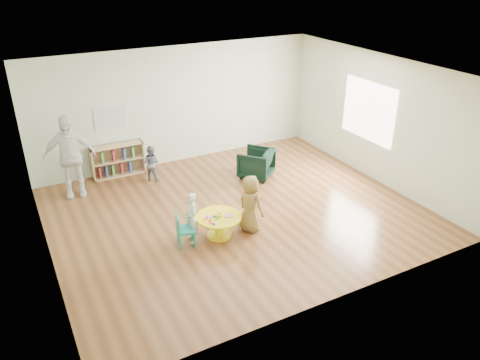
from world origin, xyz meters
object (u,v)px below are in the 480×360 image
at_px(kid_chair_left, 183,229).
at_px(toddler, 151,163).
at_px(child_left, 191,218).
at_px(bookshelf, 117,160).
at_px(armchair, 256,163).
at_px(kid_chair_right, 248,212).
at_px(child_right, 250,204).
at_px(adult_caretaker, 70,157).
at_px(activity_table, 219,222).

height_order(kid_chair_left, toddler, toddler).
height_order(child_left, toddler, child_left).
relative_size(bookshelf, armchair, 1.65).
relative_size(kid_chair_right, armchair, 0.73).
xyz_separation_m(kid_chair_right, armchair, (1.20, 1.81, 0.05)).
xyz_separation_m(bookshelf, child_right, (1.54, -3.56, 0.19)).
distance_m(kid_chair_right, adult_caretaker, 3.92).
bearing_deg(child_left, activity_table, 82.23).
relative_size(child_right, toddler, 1.33).
distance_m(bookshelf, toddler, 0.88).
distance_m(child_right, toddler, 3.07).
xyz_separation_m(activity_table, adult_caretaker, (-2.01, 2.89, 0.60)).
height_order(bookshelf, toddler, toddler).
distance_m(kid_chair_right, armchair, 2.17).
relative_size(activity_table, kid_chair_left, 1.38).
relative_size(activity_table, child_left, 0.87).
bearing_deg(kid_chair_left, activity_table, 100.72).
bearing_deg(armchair, child_left, -2.50).
relative_size(kid_chair_right, child_left, 0.56).
distance_m(child_left, child_right, 1.11).
bearing_deg(bookshelf, child_right, -66.67).
distance_m(kid_chair_left, adult_caretaker, 3.20).
distance_m(kid_chair_right, toddler, 2.94).
bearing_deg(activity_table, child_left, 170.85).
xyz_separation_m(activity_table, child_left, (-0.49, 0.08, 0.19)).
height_order(bookshelf, armchair, bookshelf).
distance_m(child_right, adult_caretaker, 3.98).
bearing_deg(armchair, kid_chair_right, 16.35).
height_order(kid_chair_right, armchair, armchair).
distance_m(bookshelf, child_right, 3.89).
height_order(kid_chair_left, kid_chair_right, kid_chair_left).
bearing_deg(toddler, activity_table, 140.77).
relative_size(kid_chair_right, child_right, 0.48).
bearing_deg(toddler, kid_chair_left, 127.15).
height_order(bookshelf, child_right, child_right).
distance_m(bookshelf, armchair, 3.21).
bearing_deg(child_left, kid_chair_left, -75.73).
bearing_deg(armchair, toddler, -63.89).
distance_m(kid_chair_left, kid_chair_right, 1.33).
relative_size(activity_table, bookshelf, 0.69).
relative_size(kid_chair_left, armchair, 0.83).
height_order(armchair, toddler, toddler).
height_order(kid_chair_left, child_left, child_left).
xyz_separation_m(activity_table, kid_chair_right, (0.65, 0.08, -0.00)).
bearing_deg(bookshelf, armchair, -29.83).
bearing_deg(kid_chair_left, toddler, -173.23).
distance_m(activity_table, armchair, 2.64).
xyz_separation_m(activity_table, toddler, (-0.32, 2.84, 0.13)).
distance_m(bookshelf, adult_caretaker, 1.34).
xyz_separation_m(kid_chair_left, adult_caretaker, (-1.34, 2.85, 0.57)).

